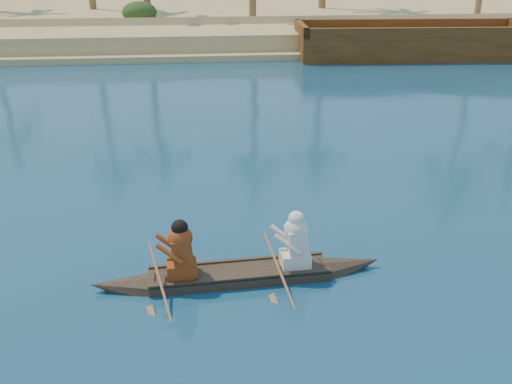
{
  "coord_description": "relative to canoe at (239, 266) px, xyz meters",
  "views": [
    {
      "loc": [
        -8.69,
        -9.71,
        5.79
      ],
      "look_at": [
        -7.51,
        1.2,
        1.09
      ],
      "focal_mm": 40.0,
      "sensor_mm": 36.0,
      "label": 1
    }
  ],
  "objects": [
    {
      "name": "canoe",
      "position": [
        0.0,
        0.0,
        0.0
      ],
      "size": [
        5.58,
        1.07,
        1.53
      ],
      "rotation": [
        0.0,
        0.0,
        0.06
      ],
      "color": "#3C3220",
      "rests_on": "ground"
    },
    {
      "name": "sandy_embankment",
      "position": [
        8.0,
        47.3,
        0.23
      ],
      "size": [
        150.0,
        51.0,
        1.5
      ],
      "color": "tan",
      "rests_on": "ground"
    },
    {
      "name": "shrub_cluster",
      "position": [
        8.0,
        31.91,
        0.91
      ],
      "size": [
        100.0,
        6.0,
        2.4
      ],
      "primitive_type": null,
      "color": "#223C15",
      "rests_on": "ground"
    },
    {
      "name": "barge_mid",
      "position": [
        11.95,
        23.15,
        0.48
      ],
      "size": [
        13.55,
        5.2,
        2.22
      ],
      "rotation": [
        0.0,
        0.0,
        -0.06
      ],
      "color": "brown",
      "rests_on": "ground"
    }
  ]
}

